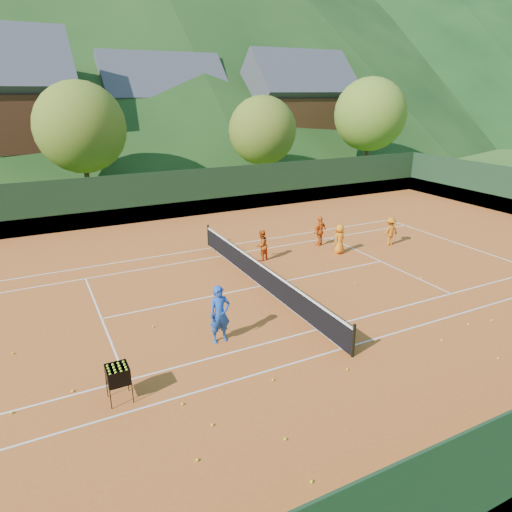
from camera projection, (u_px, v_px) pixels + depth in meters
name	position (u px, v px, depth m)	size (l,w,h in m)	color
ground	(261.00, 286.00, 18.89)	(400.00, 400.00, 0.00)	#305219
clay_court	(261.00, 286.00, 18.89)	(40.00, 24.00, 0.02)	#B3531D
coach	(220.00, 314.00, 14.42)	(0.70, 0.46, 1.91)	#1B49B5
student_a	(261.00, 245.00, 21.52)	(0.72, 0.56, 1.49)	#DC5313
student_b	(320.00, 231.00, 23.60)	(0.91, 0.38, 1.56)	orange
student_c	(339.00, 239.00, 22.45)	(0.72, 0.47, 1.47)	orange
student_d	(390.00, 231.00, 23.68)	(0.96, 0.55, 1.49)	orange
tennis_ball_0	(301.00, 289.00, 18.48)	(0.07, 0.07, 0.07)	yellow
tennis_ball_1	(312.00, 482.00, 9.39)	(0.07, 0.07, 0.07)	yellow
tennis_ball_2	(468.00, 324.00, 15.70)	(0.07, 0.07, 0.07)	yellow
tennis_ball_3	(347.00, 370.00, 13.16)	(0.07, 0.07, 0.07)	yellow
tennis_ball_4	(197.00, 460.00, 9.94)	(0.07, 0.07, 0.07)	yellow
tennis_ball_5	(73.00, 391.00, 12.23)	(0.07, 0.07, 0.07)	yellow
tennis_ball_6	(13.00, 353.00, 13.98)	(0.07, 0.07, 0.07)	yellow
tennis_ball_7	(421.00, 278.00, 19.62)	(0.07, 0.07, 0.07)	yellow
tennis_ball_8	(442.00, 340.00, 14.72)	(0.07, 0.07, 0.07)	yellow
tennis_ball_9	(273.00, 380.00, 12.70)	(0.07, 0.07, 0.07)	yellow
tennis_ball_10	(285.00, 439.00, 10.54)	(0.07, 0.07, 0.07)	yellow
tennis_ball_11	(498.00, 358.00, 13.72)	(0.07, 0.07, 0.07)	yellow
tennis_ball_12	(12.00, 413.00, 11.40)	(0.07, 0.07, 0.07)	yellow
tennis_ball_13	(212.00, 425.00, 10.99)	(0.07, 0.07, 0.07)	yellow
tennis_ball_14	(355.00, 283.00, 19.10)	(0.07, 0.07, 0.07)	yellow
tennis_ball_15	(153.00, 326.00, 15.57)	(0.07, 0.07, 0.07)	yellow
tennis_ball_16	(182.00, 404.00, 11.72)	(0.07, 0.07, 0.07)	yellow
tennis_ball_17	(492.00, 320.00, 15.99)	(0.07, 0.07, 0.07)	yellow
court_lines	(261.00, 286.00, 18.89)	(23.83, 11.03, 0.00)	white
tennis_net	(261.00, 275.00, 18.72)	(0.10, 12.07, 1.10)	black
perimeter_fence	(262.00, 258.00, 18.46)	(40.40, 24.24, 3.00)	black
ball_hopper	(118.00, 375.00, 11.69)	(0.57, 0.57, 1.00)	black
chalet_mid	(164.00, 117.00, 48.25)	(12.65, 8.82, 11.45)	beige
chalet_right	(296.00, 113.00, 50.75)	(11.50, 8.82, 11.91)	beige
tree_b	(81.00, 127.00, 32.19)	(6.40, 6.40, 8.40)	#3F2919
tree_c	(263.00, 131.00, 37.52)	(5.60, 5.60, 7.35)	#3E2818
tree_d	(370.00, 115.00, 43.13)	(6.80, 6.80, 8.93)	#3D2818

